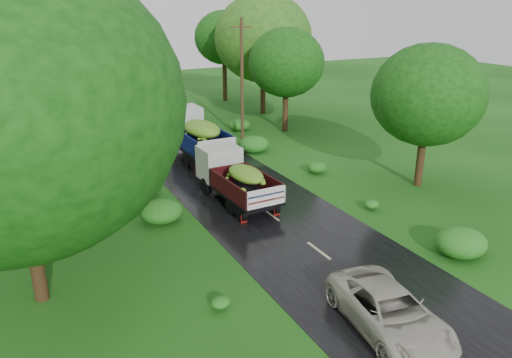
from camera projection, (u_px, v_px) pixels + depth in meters
ground at (387, 302)px, 16.44m from camera, size 120.00×120.00×0.00m
road at (305, 241)px, 20.64m from camera, size 6.50×80.00×0.02m
road_lines at (293, 231)px, 21.47m from camera, size 0.12×69.60×0.00m
truck_near at (234, 176)px, 24.31m from camera, size 2.21×5.72×2.37m
truck_far at (193, 132)px, 31.35m from camera, size 2.49×6.78×2.83m
car at (390, 311)px, 14.81m from camera, size 2.78×4.95×1.31m
utility_pole at (242, 79)px, 34.35m from camera, size 1.46×0.38×8.37m
trees_left at (4, 45)px, 26.91m from camera, size 6.08×35.07×9.83m
trees_right at (280, 52)px, 38.59m from camera, size 5.21×30.54×8.27m
shrubs at (220, 171)px, 28.08m from camera, size 11.90×44.00×0.70m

